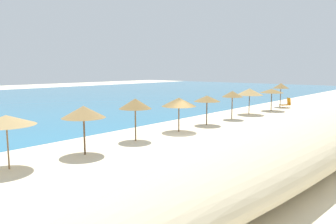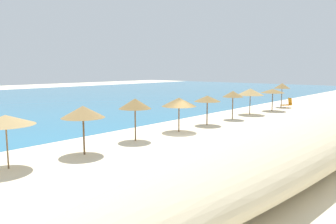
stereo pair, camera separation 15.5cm
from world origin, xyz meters
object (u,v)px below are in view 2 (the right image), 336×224
(beach_umbrella_8, at_px, (250,92))
(beach_ball, at_px, (308,114))
(beach_umbrella_10, at_px, (282,86))
(lounge_chair_0, at_px, (287,104))
(beach_umbrella_4, at_px, (135,104))
(beach_umbrella_7, at_px, (233,94))
(beach_umbrella_9, at_px, (273,91))
(beach_umbrella_6, at_px, (207,99))
(beach_umbrella_3, at_px, (83,112))
(beach_umbrella_2, at_px, (5,120))
(beach_umbrella_5, at_px, (179,102))

(beach_umbrella_8, height_order, beach_ball, beach_umbrella_8)
(beach_umbrella_10, relative_size, lounge_chair_0, 2.04)
(beach_umbrella_4, bearing_deg, beach_ball, -13.81)
(beach_umbrella_4, relative_size, beach_umbrella_7, 1.05)
(lounge_chair_0, bearing_deg, beach_umbrella_10, 28.05)
(beach_umbrella_4, height_order, lounge_chair_0, beach_umbrella_4)
(beach_umbrella_9, relative_size, beach_umbrella_10, 0.89)
(beach_umbrella_6, bearing_deg, beach_ball, -22.54)
(beach_umbrella_9, height_order, beach_ball, beach_umbrella_9)
(beach_umbrella_9, bearing_deg, beach_umbrella_10, 8.46)
(beach_umbrella_7, distance_m, beach_umbrella_9, 8.34)
(beach_umbrella_3, distance_m, beach_umbrella_9, 24.76)
(beach_umbrella_8, bearing_deg, beach_umbrella_3, -178.59)
(beach_umbrella_4, distance_m, beach_umbrella_6, 8.09)
(beach_umbrella_8, xyz_separation_m, beach_ball, (2.92, -4.83, -2.16))
(beach_umbrella_4, bearing_deg, beach_umbrella_10, 0.50)
(beach_umbrella_6, xyz_separation_m, beach_umbrella_8, (8.14, 0.25, 0.12))
(beach_umbrella_3, xyz_separation_m, beach_umbrella_4, (4.21, 0.38, 0.08))
(beach_umbrella_8, distance_m, lounge_chair_0, 8.60)
(beach_umbrella_2, height_order, beach_umbrella_5, beach_umbrella_2)
(beach_umbrella_4, bearing_deg, beach_umbrella_8, 0.44)
(beach_umbrella_5, bearing_deg, beach_umbrella_3, -178.80)
(beach_umbrella_9, bearing_deg, beach_umbrella_2, 179.00)
(beach_umbrella_2, bearing_deg, beach_umbrella_7, -0.76)
(beach_umbrella_4, bearing_deg, beach_umbrella_5, -2.67)
(lounge_chair_0, xyz_separation_m, beach_ball, (-5.45, -4.16, -0.30))
(beach_umbrella_6, height_order, lounge_chair_0, beach_umbrella_6)
(beach_umbrella_8, distance_m, beach_umbrella_10, 8.42)
(beach_umbrella_8, bearing_deg, beach_umbrella_6, -178.27)
(beach_umbrella_4, height_order, beach_umbrella_6, beach_umbrella_4)
(beach_umbrella_5, bearing_deg, beach_ball, -16.85)
(beach_umbrella_6, bearing_deg, beach_umbrella_10, 1.17)
(beach_umbrella_3, bearing_deg, beach_umbrella_4, 5.10)
(lounge_chair_0, bearing_deg, beach_umbrella_2, 120.27)
(beach_umbrella_9, relative_size, beach_ball, 7.40)
(beach_umbrella_2, height_order, lounge_chair_0, beach_umbrella_2)
(beach_umbrella_10, height_order, lounge_chair_0, beach_umbrella_10)
(beach_umbrella_9, bearing_deg, lounge_chair_0, -2.19)
(beach_umbrella_5, xyz_separation_m, beach_umbrella_10, (20.38, 0.42, 0.37))
(beach_umbrella_10, bearing_deg, beach_umbrella_4, -179.50)
(beach_umbrella_10, bearing_deg, beach_umbrella_3, -178.82)
(beach_umbrella_3, distance_m, beach_umbrella_10, 28.86)
(beach_umbrella_3, bearing_deg, beach_umbrella_9, -0.04)
(beach_umbrella_9, bearing_deg, beach_ball, -107.99)
(beach_umbrella_5, relative_size, beach_umbrella_9, 0.99)
(beach_umbrella_2, relative_size, beach_umbrella_6, 1.08)
(beach_umbrella_3, height_order, beach_umbrella_10, beach_umbrella_10)
(beach_umbrella_7, xyz_separation_m, beach_umbrella_9, (8.34, -0.23, -0.12))
(beach_umbrella_10, distance_m, beach_ball, 7.77)
(lounge_chair_0, bearing_deg, beach_ball, 158.74)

